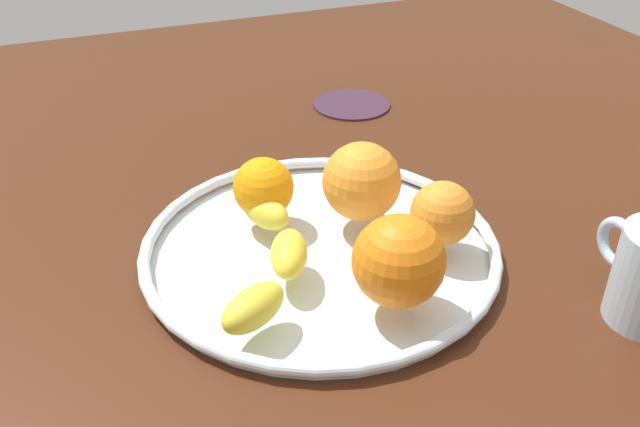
# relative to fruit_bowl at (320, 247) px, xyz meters

# --- Properties ---
(ground_plane) EXTENTS (1.54, 1.54, 0.04)m
(ground_plane) POSITION_rel_fruit_bowl_xyz_m (0.00, 0.00, -0.03)
(ground_plane) COLOR #442110
(fruit_bowl) EXTENTS (0.35, 0.35, 0.02)m
(fruit_bowl) POSITION_rel_fruit_bowl_xyz_m (0.00, 0.00, 0.00)
(fruit_bowl) COLOR silver
(fruit_bowl) RESTS_ON ground_plane
(banana) EXTENTS (0.21, 0.12, 0.03)m
(banana) POSITION_rel_fruit_bowl_xyz_m (-0.02, 0.06, 0.03)
(banana) COLOR yellow
(banana) RESTS_ON fruit_bowl
(orange_front_right) EXTENTS (0.08, 0.08, 0.08)m
(orange_front_right) POSITION_rel_fruit_bowl_xyz_m (0.03, -0.05, 0.05)
(orange_front_right) COLOR orange
(orange_front_right) RESTS_ON fruit_bowl
(orange_center) EXTENTS (0.06, 0.06, 0.06)m
(orange_center) POSITION_rel_fruit_bowl_xyz_m (0.06, 0.04, 0.04)
(orange_center) COLOR orange
(orange_center) RESTS_ON fruit_bowl
(orange_front_left) EXTENTS (0.06, 0.06, 0.06)m
(orange_front_left) POSITION_rel_fruit_bowl_xyz_m (-0.04, -0.11, 0.04)
(orange_front_left) COLOR orange
(orange_front_left) RESTS_ON fruit_bowl
(orange_back_right) EXTENTS (0.08, 0.08, 0.08)m
(orange_back_right) POSITION_rel_fruit_bowl_xyz_m (-0.11, -0.03, 0.05)
(orange_back_right) COLOR orange
(orange_back_right) RESTS_ON fruit_bowl
(ambient_coaster) EXTENTS (0.11, 0.11, 0.01)m
(ambient_coaster) POSITION_rel_fruit_bowl_xyz_m (0.32, -0.17, -0.01)
(ambient_coaster) COLOR #372230
(ambient_coaster) RESTS_ON ground_plane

